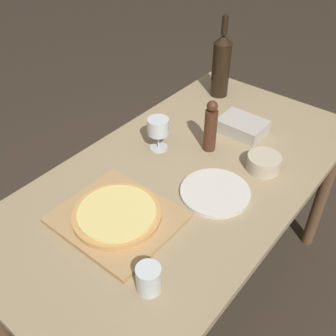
% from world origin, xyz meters
% --- Properties ---
extents(ground_plane, '(12.00, 12.00, 0.00)m').
position_xyz_m(ground_plane, '(0.00, 0.00, 0.00)').
color(ground_plane, '#382D23').
extents(dining_table, '(0.82, 1.54, 0.78)m').
position_xyz_m(dining_table, '(0.00, 0.00, 0.68)').
color(dining_table, '#9E8966').
rests_on(dining_table, ground_plane).
extents(cutting_board, '(0.37, 0.33, 0.02)m').
position_xyz_m(cutting_board, '(-0.03, -0.33, 0.79)').
color(cutting_board, tan).
rests_on(cutting_board, dining_table).
extents(pizza, '(0.29, 0.29, 0.02)m').
position_xyz_m(pizza, '(-0.03, -0.33, 0.81)').
color(pizza, tan).
rests_on(pizza, cutting_board).
extents(wine_bottle, '(0.08, 0.08, 0.38)m').
position_xyz_m(wine_bottle, '(-0.24, 0.59, 0.93)').
color(wine_bottle, black).
rests_on(wine_bottle, dining_table).
extents(pepper_mill, '(0.05, 0.05, 0.22)m').
position_xyz_m(pepper_mill, '(-0.02, 0.18, 0.88)').
color(pepper_mill, '#4C2819').
rests_on(pepper_mill, dining_table).
extents(wine_glass, '(0.09, 0.09, 0.14)m').
position_xyz_m(wine_glass, '(-0.18, 0.06, 0.88)').
color(wine_glass, silver).
rests_on(wine_glass, dining_table).
extents(small_bowl, '(0.13, 0.13, 0.06)m').
position_xyz_m(small_bowl, '(0.21, 0.21, 0.81)').
color(small_bowl, beige).
rests_on(small_bowl, dining_table).
extents(drinking_tumbler, '(0.07, 0.07, 0.09)m').
position_xyz_m(drinking_tumbler, '(0.22, -0.46, 0.82)').
color(drinking_tumbler, silver).
rests_on(drinking_tumbler, dining_table).
extents(dinner_plate, '(0.25, 0.25, 0.01)m').
position_xyz_m(dinner_plate, '(0.15, -0.02, 0.78)').
color(dinner_plate, silver).
rests_on(dinner_plate, dining_table).
extents(food_container, '(0.19, 0.14, 0.06)m').
position_xyz_m(food_container, '(0.02, 0.37, 0.81)').
color(food_container, '#BCB7AD').
rests_on(food_container, dining_table).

